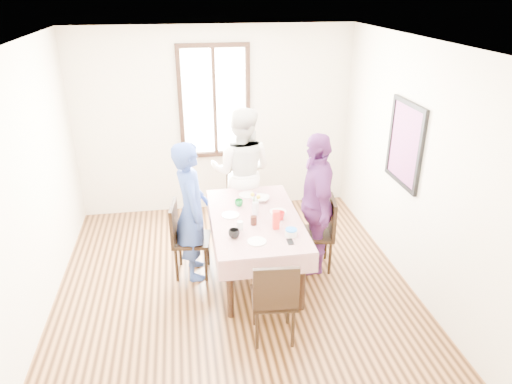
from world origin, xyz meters
TOP-DOWN VIEW (x-y plane):
  - ground at (0.00, 0.00)m, footprint 4.50×4.50m
  - back_wall at (0.00, 2.25)m, footprint 4.00×0.00m
  - right_wall at (2.00, 0.00)m, footprint 0.00×4.50m
  - window_frame at (0.00, 2.23)m, footprint 1.02×0.06m
  - window_pane at (0.00, 2.24)m, footprint 0.90×0.02m
  - art_poster at (1.98, 0.30)m, footprint 0.04×0.76m
  - dining_table at (0.28, 0.31)m, footprint 0.88×1.58m
  - tablecloth at (0.28, 0.31)m, footprint 1.00×1.70m
  - chair_left at (-0.46, 0.46)m, footprint 0.47×0.47m
  - chair_right at (1.01, 0.36)m, footprint 0.48×0.48m
  - chair_far at (0.28, 1.40)m, footprint 0.44×0.44m
  - chair_near at (0.28, -0.78)m, footprint 0.46×0.46m
  - person_left at (-0.44, 0.46)m, footprint 0.44×0.63m
  - person_far at (0.28, 1.38)m, footprint 1.03×0.91m
  - person_right at (0.99, 0.36)m, footprint 0.52×1.04m
  - mug_black at (-0.02, -0.11)m, footprint 0.15×0.15m
  - mug_flag at (0.55, 0.21)m, footprint 0.14×0.14m
  - mug_green at (0.13, 0.64)m, footprint 0.14×0.14m
  - serving_bowl at (0.41, 0.74)m, footprint 0.27×0.27m
  - juice_carton at (0.46, 0.02)m, footprint 0.07×0.07m
  - butter_tub at (0.58, -0.16)m, footprint 0.13×0.13m
  - jam_jar at (0.23, 0.15)m, footprint 0.07×0.07m
  - drinking_glass at (0.07, 0.05)m, footprint 0.07×0.07m
  - smartphone at (0.54, -0.29)m, footprint 0.06×0.12m
  - flower_vase at (0.29, 0.39)m, footprint 0.08×0.08m
  - plate_left at (0.00, 0.40)m, footprint 0.20×0.20m
  - plate_right at (0.56, 0.40)m, footprint 0.20×0.20m
  - plate_far at (0.27, 0.92)m, footprint 0.20×0.20m
  - plate_near at (0.21, -0.23)m, footprint 0.20×0.20m
  - butter_lid at (0.58, -0.16)m, footprint 0.12×0.12m
  - flower_bunch at (0.29, 0.39)m, footprint 0.09×0.09m

SIDE VIEW (x-z plane):
  - ground at x=0.00m, z-range 0.00..0.00m
  - dining_table at x=0.28m, z-range 0.00..0.75m
  - chair_left at x=-0.46m, z-range 0.00..0.91m
  - chair_right at x=1.01m, z-range 0.00..0.91m
  - chair_far at x=0.28m, z-range 0.00..0.91m
  - chair_near at x=0.28m, z-range 0.00..0.91m
  - tablecloth at x=0.28m, z-range 0.75..0.76m
  - smartphone at x=0.54m, z-range 0.76..0.77m
  - plate_left at x=0.00m, z-range 0.76..0.77m
  - plate_right at x=0.56m, z-range 0.76..0.77m
  - plate_far at x=0.27m, z-range 0.76..0.77m
  - plate_near at x=0.21m, z-range 0.76..0.77m
  - serving_bowl at x=0.41m, z-range 0.76..0.81m
  - butter_tub at x=0.58m, z-range 0.76..0.83m
  - mug_green at x=0.13m, z-range 0.76..0.84m
  - mug_black at x=-0.02m, z-range 0.76..0.86m
  - mug_flag at x=0.55m, z-range 0.76..0.86m
  - jam_jar at x=0.23m, z-range 0.76..0.86m
  - drinking_glass at x=0.07m, z-range 0.76..0.86m
  - person_left at x=-0.44m, z-range 0.00..1.65m
  - butter_lid at x=0.58m, z-range 0.83..0.84m
  - flower_vase at x=0.29m, z-range 0.76..0.92m
  - person_right at x=0.99m, z-range 0.00..1.71m
  - juice_carton at x=0.46m, z-range 0.76..0.97m
  - person_far at x=0.28m, z-range 0.00..1.77m
  - flower_bunch at x=0.29m, z-range 0.92..1.02m
  - back_wall at x=0.00m, z-range -0.65..3.35m
  - right_wall at x=2.00m, z-range -0.90..3.60m
  - art_poster at x=1.98m, z-range 1.07..2.03m
  - window_frame at x=0.00m, z-range 0.84..2.46m
  - window_pane at x=0.00m, z-range 0.90..2.40m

